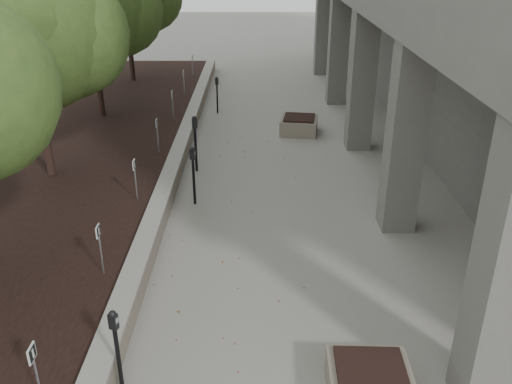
{
  "coord_description": "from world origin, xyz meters",
  "views": [
    {
      "loc": [
        0.33,
        -4.56,
        5.74
      ],
      "look_at": [
        0.34,
        5.7,
        0.96
      ],
      "focal_mm": 38.11,
      "sensor_mm": 36.0,
      "label": 1
    }
  ],
  "objects_px": {
    "parking_meter_2": "(118,352)",
    "parking_meter_4": "(196,144)",
    "planter_back": "(299,125)",
    "crabapple_tree_5": "(127,12)",
    "parking_meter_3": "(194,176)",
    "crabapple_tree_4": "(92,31)",
    "parking_meter_5": "(217,95)",
    "crabapple_tree_3": "(33,65)"
  },
  "relations": [
    {
      "from": "parking_meter_2",
      "to": "parking_meter_4",
      "type": "xyz_separation_m",
      "value": [
        0.26,
        7.96,
        0.09
      ]
    },
    {
      "from": "parking_meter_2",
      "to": "planter_back",
      "type": "xyz_separation_m",
      "value": [
        3.27,
        11.18,
        -0.41
      ]
    },
    {
      "from": "crabapple_tree_5",
      "to": "parking_meter_3",
      "type": "height_order",
      "value": "crabapple_tree_5"
    },
    {
      "from": "crabapple_tree_4",
      "to": "parking_meter_5",
      "type": "height_order",
      "value": "crabapple_tree_4"
    },
    {
      "from": "parking_meter_4",
      "to": "planter_back",
      "type": "relative_size",
      "value": 1.34
    },
    {
      "from": "crabapple_tree_3",
      "to": "crabapple_tree_5",
      "type": "height_order",
      "value": "same"
    },
    {
      "from": "crabapple_tree_5",
      "to": "parking_meter_5",
      "type": "relative_size",
      "value": 4.13
    },
    {
      "from": "crabapple_tree_3",
      "to": "planter_back",
      "type": "xyz_separation_m",
      "value": [
        6.53,
        4.35,
        -2.85
      ]
    },
    {
      "from": "parking_meter_5",
      "to": "crabapple_tree_3",
      "type": "bearing_deg",
      "value": -131.18
    },
    {
      "from": "crabapple_tree_4",
      "to": "crabapple_tree_5",
      "type": "relative_size",
      "value": 1.0
    },
    {
      "from": "parking_meter_2",
      "to": "parking_meter_5",
      "type": "relative_size",
      "value": 1.03
    },
    {
      "from": "crabapple_tree_5",
      "to": "parking_meter_4",
      "type": "bearing_deg",
      "value": -68.36
    },
    {
      "from": "crabapple_tree_3",
      "to": "crabapple_tree_4",
      "type": "height_order",
      "value": "same"
    },
    {
      "from": "crabapple_tree_4",
      "to": "parking_meter_5",
      "type": "relative_size",
      "value": 4.13
    },
    {
      "from": "crabapple_tree_4",
      "to": "parking_meter_2",
      "type": "height_order",
      "value": "crabapple_tree_4"
    },
    {
      "from": "crabapple_tree_4",
      "to": "crabapple_tree_5",
      "type": "bearing_deg",
      "value": 90.0
    },
    {
      "from": "crabapple_tree_5",
      "to": "parking_meter_4",
      "type": "distance_m",
      "value": 9.82
    },
    {
      "from": "crabapple_tree_5",
      "to": "planter_back",
      "type": "xyz_separation_m",
      "value": [
        6.53,
        -5.65,
        -2.85
      ]
    },
    {
      "from": "crabapple_tree_4",
      "to": "parking_meter_4",
      "type": "xyz_separation_m",
      "value": [
        3.52,
        -3.87,
        -2.35
      ]
    },
    {
      "from": "crabapple_tree_3",
      "to": "planter_back",
      "type": "relative_size",
      "value": 4.69
    },
    {
      "from": "crabapple_tree_3",
      "to": "parking_meter_3",
      "type": "distance_m",
      "value": 4.48
    },
    {
      "from": "parking_meter_3",
      "to": "parking_meter_4",
      "type": "xyz_separation_m",
      "value": [
        -0.16,
        2.05,
        0.05
      ]
    },
    {
      "from": "parking_meter_2",
      "to": "parking_meter_4",
      "type": "height_order",
      "value": "parking_meter_4"
    },
    {
      "from": "crabapple_tree_4",
      "to": "parking_meter_2",
      "type": "bearing_deg",
      "value": -74.59
    },
    {
      "from": "parking_meter_4",
      "to": "crabapple_tree_5",
      "type": "bearing_deg",
      "value": 98.76
    },
    {
      "from": "parking_meter_2",
      "to": "parking_meter_4",
      "type": "bearing_deg",
      "value": 108.65
    },
    {
      "from": "crabapple_tree_3",
      "to": "crabapple_tree_5",
      "type": "distance_m",
      "value": 10.0
    },
    {
      "from": "crabapple_tree_3",
      "to": "parking_meter_3",
      "type": "relative_size",
      "value": 3.77
    },
    {
      "from": "crabapple_tree_4",
      "to": "parking_meter_2",
      "type": "relative_size",
      "value": 3.99
    },
    {
      "from": "parking_meter_2",
      "to": "parking_meter_3",
      "type": "relative_size",
      "value": 0.94
    },
    {
      "from": "parking_meter_2",
      "to": "parking_meter_3",
      "type": "height_order",
      "value": "parking_meter_3"
    },
    {
      "from": "parking_meter_4",
      "to": "crabapple_tree_4",
      "type": "bearing_deg",
      "value": 119.42
    },
    {
      "from": "parking_meter_3",
      "to": "parking_meter_5",
      "type": "bearing_deg",
      "value": 100.39
    },
    {
      "from": "crabapple_tree_4",
      "to": "planter_back",
      "type": "relative_size",
      "value": 4.69
    },
    {
      "from": "crabapple_tree_4",
      "to": "parking_meter_3",
      "type": "relative_size",
      "value": 3.77
    },
    {
      "from": "crabapple_tree_3",
      "to": "planter_back",
      "type": "distance_m",
      "value": 8.35
    },
    {
      "from": "crabapple_tree_4",
      "to": "parking_meter_3",
      "type": "bearing_deg",
      "value": -58.12
    },
    {
      "from": "crabapple_tree_3",
      "to": "crabapple_tree_5",
      "type": "xyz_separation_m",
      "value": [
        0.0,
        10.0,
        0.0
      ]
    },
    {
      "from": "crabapple_tree_4",
      "to": "parking_meter_4",
      "type": "relative_size",
      "value": 3.51
    },
    {
      "from": "planter_back",
      "to": "crabapple_tree_3",
      "type": "bearing_deg",
      "value": -146.34
    },
    {
      "from": "parking_meter_2",
      "to": "parking_meter_5",
      "type": "height_order",
      "value": "parking_meter_2"
    },
    {
      "from": "parking_meter_3",
      "to": "planter_back",
      "type": "distance_m",
      "value": 6.0
    }
  ]
}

